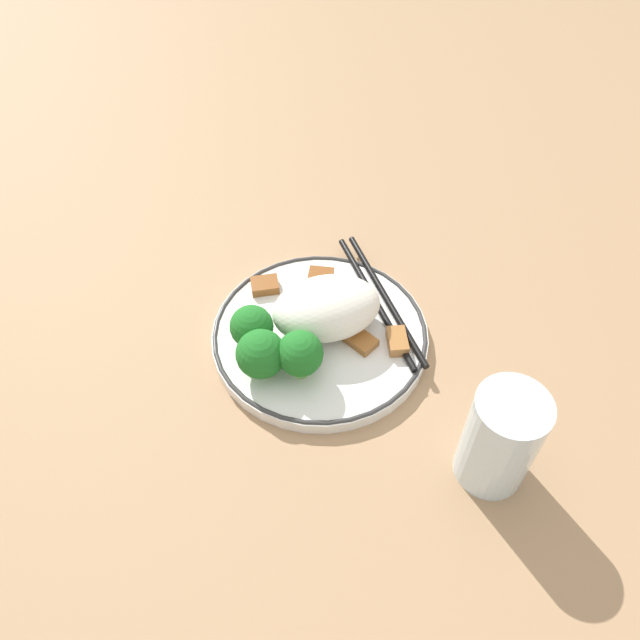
% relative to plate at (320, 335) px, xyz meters
% --- Properties ---
extents(ground_plane, '(3.00, 3.00, 0.00)m').
position_rel_plate_xyz_m(ground_plane, '(0.00, 0.00, -0.01)').
color(ground_plane, '#9E7A56').
extents(plate, '(0.24, 0.24, 0.02)m').
position_rel_plate_xyz_m(plate, '(0.00, 0.00, 0.00)').
color(plate, white).
rests_on(plate, ground_plane).
extents(rice_mound, '(0.12, 0.08, 0.06)m').
position_rel_plate_xyz_m(rice_mound, '(-0.01, -0.01, 0.04)').
color(rice_mound, white).
rests_on(rice_mound, plate).
extents(broccoli_back_left, '(0.05, 0.05, 0.05)m').
position_rel_plate_xyz_m(broccoli_back_left, '(0.07, -0.00, 0.04)').
color(broccoli_back_left, '#7FB756').
rests_on(broccoli_back_left, plate).
extents(broccoli_back_center, '(0.05, 0.05, 0.06)m').
position_rel_plate_xyz_m(broccoli_back_center, '(0.07, 0.04, 0.04)').
color(broccoli_back_center, '#7FB756').
rests_on(broccoli_back_center, plate).
extents(broccoli_back_right, '(0.05, 0.05, 0.06)m').
position_rel_plate_xyz_m(broccoli_back_right, '(0.03, 0.05, 0.04)').
color(broccoli_back_right, '#7FB756').
rests_on(broccoli_back_right, plate).
extents(meat_near_front, '(0.05, 0.04, 0.01)m').
position_rel_plate_xyz_m(meat_near_front, '(-0.04, -0.03, 0.01)').
color(meat_near_front, '#995B28').
rests_on(meat_near_front, plate).
extents(meat_near_left, '(0.03, 0.04, 0.01)m').
position_rel_plate_xyz_m(meat_near_left, '(-0.07, 0.04, 0.01)').
color(meat_near_left, '#9E6633').
rests_on(meat_near_left, plate).
extents(meat_near_right, '(0.04, 0.04, 0.01)m').
position_rel_plate_xyz_m(meat_near_right, '(-0.04, 0.03, 0.01)').
color(meat_near_right, '#995B28').
rests_on(meat_near_right, plate).
extents(meat_near_back, '(0.04, 0.04, 0.01)m').
position_rel_plate_xyz_m(meat_near_back, '(-0.02, -0.08, 0.01)').
color(meat_near_back, brown).
rests_on(meat_near_back, plate).
extents(meat_on_rice_edge, '(0.03, 0.03, 0.01)m').
position_rel_plate_xyz_m(meat_on_rice_edge, '(0.04, -0.08, 0.01)').
color(meat_on_rice_edge, brown).
rests_on(meat_on_rice_edge, plate).
extents(chopsticks, '(0.04, 0.21, 0.01)m').
position_rel_plate_xyz_m(chopsticks, '(-0.08, -0.03, 0.01)').
color(chopsticks, black).
rests_on(chopsticks, plate).
extents(drinking_glass, '(0.07, 0.07, 0.11)m').
position_rel_plate_xyz_m(drinking_glass, '(-0.11, 0.19, 0.05)').
color(drinking_glass, silver).
rests_on(drinking_glass, ground_plane).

